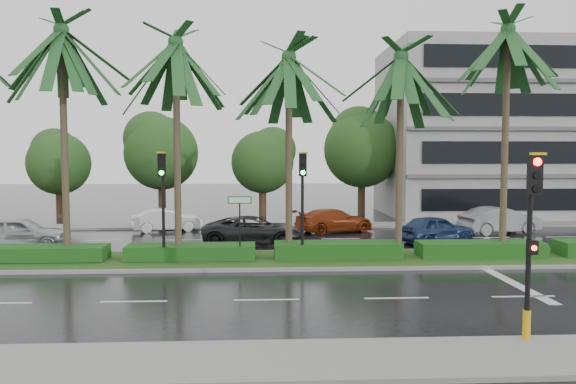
{
  "coord_description": "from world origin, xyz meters",
  "views": [
    {
      "loc": [
        -0.2,
        -21.8,
        4.47
      ],
      "look_at": [
        0.98,
        1.5,
        2.84
      ],
      "focal_mm": 35.0,
      "sensor_mm": 36.0,
      "label": 1
    }
  ],
  "objects_px": {
    "signal_median_left": "(163,191)",
    "car_silver": "(19,232)",
    "car_white": "(167,220)",
    "car_darkgrey": "(254,230)",
    "car_red": "(334,220)",
    "street_sign": "(240,212)",
    "car_blue": "(435,229)",
    "car_grey": "(500,220)",
    "signal_near": "(531,239)"
  },
  "relations": [
    {
      "from": "signal_median_left",
      "to": "car_silver",
      "type": "height_order",
      "value": "signal_median_left"
    },
    {
      "from": "car_white",
      "to": "car_darkgrey",
      "type": "relative_size",
      "value": 0.78
    },
    {
      "from": "signal_median_left",
      "to": "car_red",
      "type": "distance_m",
      "value": 12.37
    },
    {
      "from": "signal_median_left",
      "to": "street_sign",
      "type": "distance_m",
      "value": 3.13
    },
    {
      "from": "car_blue",
      "to": "car_grey",
      "type": "xyz_separation_m",
      "value": [
        4.58,
        2.99,
        0.05
      ]
    },
    {
      "from": "car_red",
      "to": "car_grey",
      "type": "xyz_separation_m",
      "value": [
        9.08,
        -1.01,
        0.08
      ]
    },
    {
      "from": "signal_near",
      "to": "car_grey",
      "type": "bearing_deg",
      "value": 68.33
    },
    {
      "from": "signal_median_left",
      "to": "car_red",
      "type": "bearing_deg",
      "value": 48.82
    },
    {
      "from": "street_sign",
      "to": "car_red",
      "type": "distance_m",
      "value": 10.37
    },
    {
      "from": "signal_near",
      "to": "car_darkgrey",
      "type": "distance_m",
      "value": 16.25
    },
    {
      "from": "signal_median_left",
      "to": "car_darkgrey",
      "type": "bearing_deg",
      "value": 55.53
    },
    {
      "from": "car_grey",
      "to": "car_white",
      "type": "bearing_deg",
      "value": 71.86
    },
    {
      "from": "car_white",
      "to": "car_red",
      "type": "height_order",
      "value": "car_red"
    },
    {
      "from": "car_grey",
      "to": "car_red",
      "type": "bearing_deg",
      "value": 71.24
    },
    {
      "from": "street_sign",
      "to": "car_silver",
      "type": "xyz_separation_m",
      "value": [
        -10.5,
        4.45,
        -1.38
      ]
    },
    {
      "from": "car_red",
      "to": "car_blue",
      "type": "bearing_deg",
      "value": -153.19
    },
    {
      "from": "car_silver",
      "to": "signal_median_left",
      "type": "bearing_deg",
      "value": -129.51
    },
    {
      "from": "car_grey",
      "to": "street_sign",
      "type": "bearing_deg",
      "value": 107.02
    },
    {
      "from": "car_silver",
      "to": "car_red",
      "type": "xyz_separation_m",
      "value": [
        15.5,
        4.52,
        -0.08
      ]
    },
    {
      "from": "signal_median_left",
      "to": "car_darkgrey",
      "type": "xyz_separation_m",
      "value": [
        3.5,
        5.1,
        -2.31
      ]
    },
    {
      "from": "car_blue",
      "to": "signal_near",
      "type": "bearing_deg",
      "value": 146.24
    },
    {
      "from": "car_white",
      "to": "signal_median_left",
      "type": "bearing_deg",
      "value": 172.82
    },
    {
      "from": "car_silver",
      "to": "car_white",
      "type": "bearing_deg",
      "value": -56.03
    },
    {
      "from": "car_blue",
      "to": "street_sign",
      "type": "bearing_deg",
      "value": 93.41
    },
    {
      "from": "signal_median_left",
      "to": "car_darkgrey",
      "type": "height_order",
      "value": "signal_median_left"
    },
    {
      "from": "car_red",
      "to": "car_grey",
      "type": "bearing_deg",
      "value": -117.94
    },
    {
      "from": "car_silver",
      "to": "car_darkgrey",
      "type": "distance_m",
      "value": 11.01
    },
    {
      "from": "signal_median_left",
      "to": "car_white",
      "type": "relative_size",
      "value": 1.12
    },
    {
      "from": "street_sign",
      "to": "car_white",
      "type": "relative_size",
      "value": 0.67
    },
    {
      "from": "car_blue",
      "to": "signal_median_left",
      "type": "bearing_deg",
      "value": 88.2
    },
    {
      "from": "signal_near",
      "to": "street_sign",
      "type": "bearing_deg",
      "value": 125.34
    },
    {
      "from": "car_darkgrey",
      "to": "street_sign",
      "type": "bearing_deg",
      "value": 177.35
    },
    {
      "from": "street_sign",
      "to": "car_white",
      "type": "xyz_separation_m",
      "value": [
        -4.5,
        9.81,
        -1.48
      ]
    },
    {
      "from": "car_silver",
      "to": "car_red",
      "type": "relative_size",
      "value": 0.96
    },
    {
      "from": "car_blue",
      "to": "car_grey",
      "type": "height_order",
      "value": "car_grey"
    },
    {
      "from": "signal_median_left",
      "to": "car_silver",
      "type": "relative_size",
      "value": 1.0
    },
    {
      "from": "street_sign",
      "to": "car_darkgrey",
      "type": "relative_size",
      "value": 0.52
    },
    {
      "from": "street_sign",
      "to": "car_white",
      "type": "height_order",
      "value": "street_sign"
    },
    {
      "from": "signal_near",
      "to": "car_white",
      "type": "xyz_separation_m",
      "value": [
        -11.5,
        19.68,
        -1.86
      ]
    },
    {
      "from": "signal_median_left",
      "to": "car_darkgrey",
      "type": "relative_size",
      "value": 0.87
    },
    {
      "from": "street_sign",
      "to": "car_red",
      "type": "bearing_deg",
      "value": 60.84
    },
    {
      "from": "signal_median_left",
      "to": "street_sign",
      "type": "xyz_separation_m",
      "value": [
        3.0,
        0.18,
        -0.87
      ]
    },
    {
      "from": "street_sign",
      "to": "car_blue",
      "type": "xyz_separation_m",
      "value": [
        9.5,
        4.97,
        -1.44
      ]
    },
    {
      "from": "signal_near",
      "to": "car_blue",
      "type": "distance_m",
      "value": 15.16
    },
    {
      "from": "car_darkgrey",
      "to": "car_grey",
      "type": "bearing_deg",
      "value": -74.24
    },
    {
      "from": "car_blue",
      "to": "car_grey",
      "type": "distance_m",
      "value": 5.47
    },
    {
      "from": "car_silver",
      "to": "car_white",
      "type": "height_order",
      "value": "car_silver"
    },
    {
      "from": "signal_median_left",
      "to": "car_red",
      "type": "relative_size",
      "value": 0.95
    },
    {
      "from": "car_darkgrey",
      "to": "signal_median_left",
      "type": "bearing_deg",
      "value": 148.69
    },
    {
      "from": "signal_near",
      "to": "signal_median_left",
      "type": "height_order",
      "value": "signal_median_left"
    }
  ]
}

